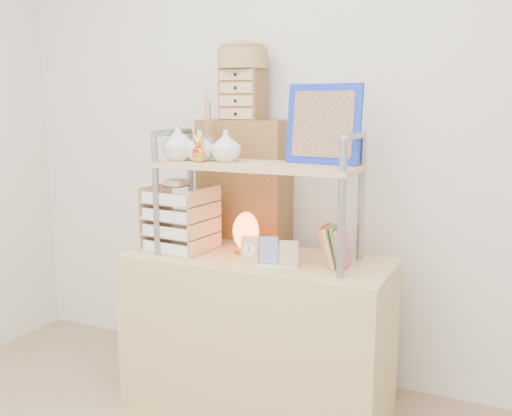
{
  "coord_description": "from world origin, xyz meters",
  "views": [
    {
      "loc": [
        1.03,
        -1.06,
        1.43
      ],
      "look_at": [
        -0.0,
        1.2,
        0.97
      ],
      "focal_mm": 40.0,
      "sensor_mm": 36.0,
      "label": 1
    }
  ],
  "objects_px": {
    "salt_lamp": "(246,232)",
    "cabinet": "(245,249)",
    "desk": "(257,335)",
    "letter_tray": "(178,222)"
  },
  "relations": [
    {
      "from": "letter_tray",
      "to": "salt_lamp",
      "type": "bearing_deg",
      "value": 14.21
    },
    {
      "from": "desk",
      "to": "salt_lamp",
      "type": "height_order",
      "value": "salt_lamp"
    },
    {
      "from": "cabinet",
      "to": "salt_lamp",
      "type": "relative_size",
      "value": 7.03
    },
    {
      "from": "desk",
      "to": "letter_tray",
      "type": "relative_size",
      "value": 3.58
    },
    {
      "from": "cabinet",
      "to": "salt_lamp",
      "type": "distance_m",
      "value": 0.4
    },
    {
      "from": "desk",
      "to": "cabinet",
      "type": "height_order",
      "value": "cabinet"
    },
    {
      "from": "salt_lamp",
      "to": "cabinet",
      "type": "bearing_deg",
      "value": 116.34
    },
    {
      "from": "desk",
      "to": "letter_tray",
      "type": "distance_m",
      "value": 0.64
    },
    {
      "from": "desk",
      "to": "letter_tray",
      "type": "height_order",
      "value": "letter_tray"
    },
    {
      "from": "letter_tray",
      "to": "salt_lamp",
      "type": "height_order",
      "value": "letter_tray"
    }
  ]
}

